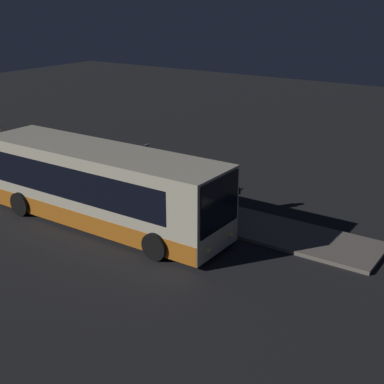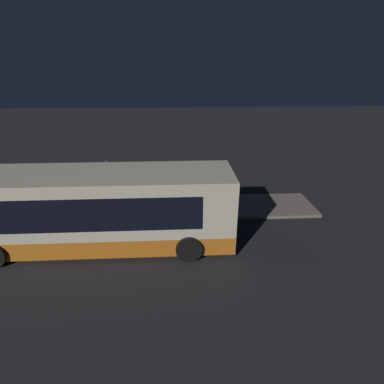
% 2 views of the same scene
% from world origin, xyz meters
% --- Properties ---
extents(ground, '(80.00, 80.00, 0.00)m').
position_xyz_m(ground, '(0.00, 0.00, 0.00)').
color(ground, '#232326').
extents(platform, '(20.00, 2.57, 0.14)m').
position_xyz_m(platform, '(0.00, 2.88, 0.07)').
color(platform, slate).
rests_on(platform, ground).
extents(bus_lead, '(10.83, 2.90, 3.00)m').
position_xyz_m(bus_lead, '(-0.06, -0.04, 1.49)').
color(bus_lead, beige).
rests_on(bus_lead, ground).
extents(passenger_boarding, '(0.47, 0.59, 1.66)m').
position_xyz_m(passenger_boarding, '(0.73, 2.32, 1.05)').
color(passenger_boarding, gray).
rests_on(passenger_boarding, platform).
extents(passenger_waiting, '(0.65, 0.65, 1.83)m').
position_xyz_m(passenger_waiting, '(3.71, 3.52, 1.13)').
color(passenger_waiting, gray).
rests_on(passenger_waiting, platform).
extents(passenger_with_bags, '(0.37, 0.53, 1.67)m').
position_xyz_m(passenger_with_bags, '(4.39, 2.08, 1.05)').
color(passenger_with_bags, '#4C476B').
rests_on(passenger_with_bags, platform).
extents(suitcase, '(0.33, 0.28, 0.80)m').
position_xyz_m(suitcase, '(3.15, 3.46, 0.42)').
color(suitcase, beige).
rests_on(suitcase, platform).
extents(sign_post, '(0.10, 0.89, 2.48)m').
position_xyz_m(sign_post, '(0.01, 2.45, 1.74)').
color(sign_post, '#4C4C51').
rests_on(sign_post, platform).
extents(trash_bin, '(0.44, 0.44, 0.65)m').
position_xyz_m(trash_bin, '(-2.32, 2.05, 0.47)').
color(trash_bin, '#3F3F44').
rests_on(trash_bin, platform).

